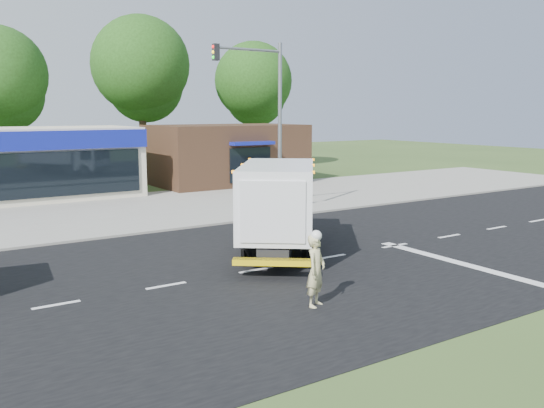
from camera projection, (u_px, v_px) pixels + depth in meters
name	position (u px, v px, depth m)	size (l,w,h in m)	color
ground	(331.00, 257.00, 19.56)	(120.00, 120.00, 0.00)	#385123
road_asphalt	(331.00, 257.00, 19.56)	(60.00, 14.00, 0.02)	black
sidewalk	(218.00, 218.00, 26.33)	(60.00, 2.40, 0.12)	gray
parking_apron	(168.00, 203.00, 31.13)	(60.00, 9.00, 0.02)	gray
lane_markings	(388.00, 260.00, 19.17)	(55.20, 7.00, 0.01)	silver
ems_box_truck	(279.00, 200.00, 20.02)	(6.11, 7.06, 3.19)	black
emergency_worker	(316.00, 269.00, 14.50)	(0.81, 0.73, 1.97)	#CCC388
brown_storefront	(228.00, 154.00, 39.53)	(10.00, 6.70, 4.00)	#382316
traffic_signal_pole	(268.00, 111.00, 26.33)	(3.51, 0.25, 8.00)	gray
background_trees	(75.00, 76.00, 41.20)	(36.77, 7.39, 12.10)	#332114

